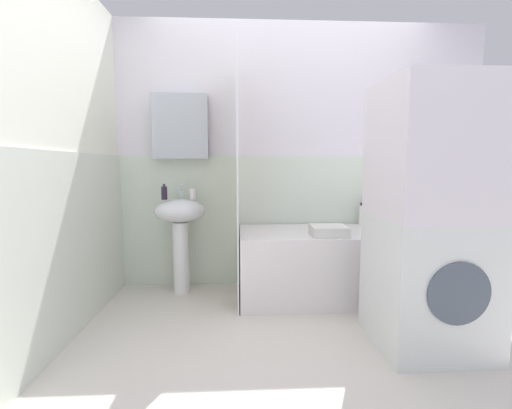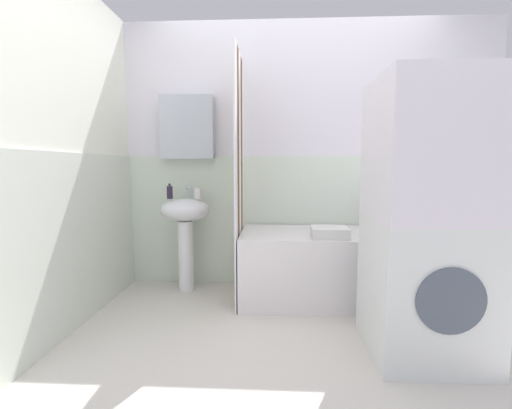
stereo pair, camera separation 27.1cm
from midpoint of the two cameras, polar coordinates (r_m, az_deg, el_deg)
ground_plane at (r=2.29m, az=11.72°, el=-23.33°), size 4.80×5.60×0.04m
wall_back_tiled at (r=3.24m, az=7.72°, el=6.79°), size 3.60×0.18×2.40m
wall_left_tiled at (r=2.62m, az=-25.50°, el=5.89°), size 0.07×1.81×2.40m
sink at (r=3.11m, az=-9.11°, el=-3.08°), size 0.44×0.34×0.82m
faucet at (r=3.15m, az=-8.89°, el=2.20°), size 0.03×0.12×0.12m
soap_dispenser at (r=3.08m, az=-11.57°, el=2.01°), size 0.05×0.05×0.14m
toothbrush_cup at (r=3.09m, az=-7.05°, el=1.85°), size 0.06×0.06×0.09m
bathtub at (r=3.01m, az=14.03°, el=-9.79°), size 1.41×0.71×0.57m
shower_curtain at (r=2.84m, az=0.00°, el=4.13°), size 0.01×0.71×2.00m
body_wash_bottle at (r=3.36m, az=23.45°, el=-1.64°), size 0.05×0.05×0.22m
shampoo_bottle at (r=3.34m, az=21.78°, el=-1.58°), size 0.07×0.07×0.23m
lotion_bottle at (r=3.28m, az=20.52°, el=-1.83°), size 0.06×0.06×0.21m
towel_folded at (r=2.74m, az=14.80°, el=-4.44°), size 0.28×0.25×0.08m
washer_dryer_stack at (r=2.28m, az=29.51°, el=-2.29°), size 0.63×0.62×1.60m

